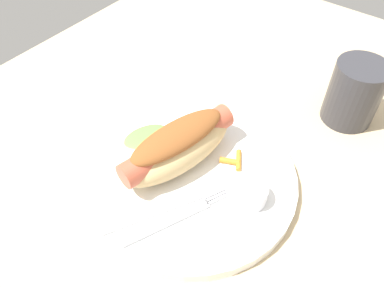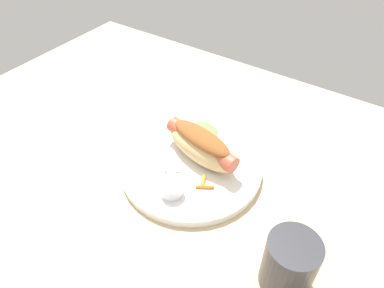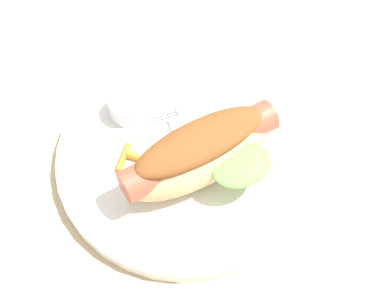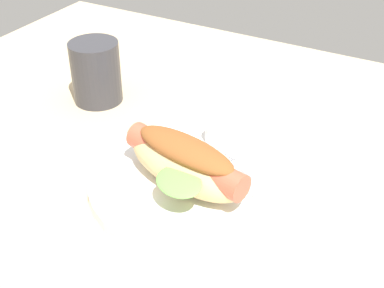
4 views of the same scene
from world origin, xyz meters
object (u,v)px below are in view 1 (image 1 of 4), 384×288
carrot_garnish (234,161)px  drinking_cup (354,93)px  sauce_ramekin (250,194)px  hot_dog (177,146)px  fork (174,217)px  plate (192,178)px  knife (157,210)px

carrot_garnish → drinking_cup: drinking_cup is taller
sauce_ramekin → drinking_cup: drinking_cup is taller
hot_dog → fork: 9.14cm
plate → sauce_ramekin: 8.37cm
drinking_cup → knife: bearing=160.1°
carrot_garnish → drinking_cup: 21.21cm
sauce_ramekin → fork: size_ratio=0.31×
sauce_ramekin → drinking_cup: 23.54cm
plate → sauce_ramekin: bearing=-81.4°
sauce_ramekin → knife: bearing=135.6°
fork → carrot_garnish: bearing=18.9°
hot_dog → fork: (-7.03, -4.93, -3.12)cm
carrot_garnish → fork: bearing=174.8°
sauce_ramekin → hot_dog: bearing=93.6°
plate → hot_dog: (0.55, 2.69, 4.12)cm
plate → drinking_cup: size_ratio=2.85×
fork → knife: bearing=125.2°
fork → knife: (-0.43, 2.16, -0.02)cm
fork → carrot_garnish: carrot_garnish is taller
plate → knife: bearing=-179.3°
hot_dog → knife: size_ratio=1.24×
knife → carrot_garnish: size_ratio=4.12×
hot_dog → fork: bearing=-132.6°
plate → sauce_ramekin: (1.21, -8.04, 1.98)cm
sauce_ramekin → knife: sauce_ramekin is taller
knife → drinking_cup: 33.46cm
carrot_garnish → hot_dog: bearing=126.9°
hot_dog → carrot_garnish: hot_dog is taller
fork → drinking_cup: 32.38cm
drinking_cup → hot_dog: bearing=149.5°
carrot_garnish → plate: bearing=146.8°
drinking_cup → sauce_ramekin: bearing=171.8°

